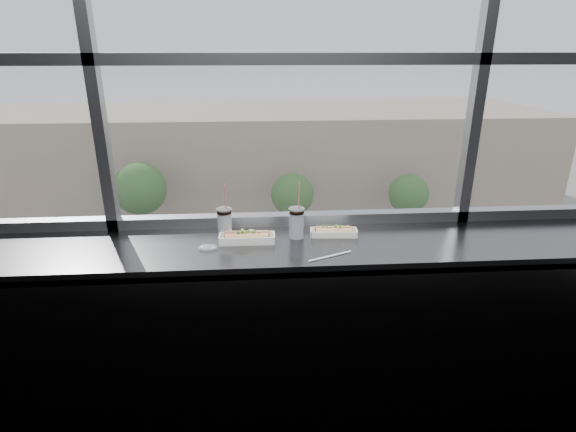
{
  "coord_description": "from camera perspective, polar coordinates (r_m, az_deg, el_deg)",
  "views": [
    {
      "loc": [
        -0.19,
        -0.91,
        2.05
      ],
      "look_at": [
        -0.04,
        1.23,
        1.25
      ],
      "focal_mm": 28.0,
      "sensor_mm": 36.0,
      "label": 1
    }
  ],
  "objects": [
    {
      "name": "wall_back_lower",
      "position": [
        2.84,
        0.43,
        -11.31
      ],
      "size": [
        6.0,
        0.0,
        6.0
      ],
      "primitive_type": "plane",
      "rotation": [
        1.57,
        0.0,
        0.0
      ],
      "color": "black",
      "rests_on": "ground"
    },
    {
      "name": "counter",
      "position": [
        2.36,
        0.99,
        -4.08
      ],
      "size": [
        6.0,
        0.55,
        0.06
      ],
      "primitive_type": "cube",
      "color": "#5B5B5B",
      "rests_on": "ground"
    },
    {
      "name": "counter_fascia",
      "position": [
        2.41,
        1.46,
        -17.96
      ],
      "size": [
        6.0,
        0.04,
        1.04
      ],
      "primitive_type": "cube",
      "color": "#5B5B5B",
      "rests_on": "ground"
    },
    {
      "name": "hotdog_tray_left",
      "position": [
        2.35,
        -5.23,
        -2.68
      ],
      "size": [
        0.29,
        0.1,
        0.07
      ],
      "rotation": [
        0.0,
        0.0,
        -0.01
      ],
      "color": "white",
      "rests_on": "counter"
    },
    {
      "name": "hotdog_tray_right",
      "position": [
        2.43,
        5.83,
        -1.96
      ],
      "size": [
        0.26,
        0.1,
        0.06
      ],
      "rotation": [
        0.0,
        0.0,
        -0.07
      ],
      "color": "white",
      "rests_on": "counter"
    },
    {
      "name": "soda_cup_left",
      "position": [
        2.41,
        -8.05,
        -0.65
      ],
      "size": [
        0.08,
        0.08,
        0.3
      ],
      "color": "white",
      "rests_on": "counter"
    },
    {
      "name": "soda_cup_right",
      "position": [
        2.38,
        1.09,
        -0.68
      ],
      "size": [
        0.09,
        0.09,
        0.31
      ],
      "color": "white",
      "rests_on": "counter"
    },
    {
      "name": "loose_straw",
      "position": [
        2.2,
        5.38,
        -5.1
      ],
      "size": [
        0.22,
        0.1,
        0.01
      ],
      "primitive_type": "cylinder",
      "rotation": [
        0.0,
        1.57,
        0.4
      ],
      "color": "white",
      "rests_on": "counter"
    },
    {
      "name": "wrapper",
      "position": [
        2.3,
        -10.18,
        -3.91
      ],
      "size": [
        0.1,
        0.07,
        0.02
      ],
      "primitive_type": "ellipsoid",
      "color": "silver",
      "rests_on": "counter"
    },
    {
      "name": "plaza_ground",
      "position": [
        47.73,
        -3.68,
        4.65
      ],
      "size": [
        120.0,
        120.0,
        0.0
      ],
      "primitive_type": "plane",
      "color": "gray",
      "rests_on": "ground"
    },
    {
      "name": "street_asphalt",
      "position": [
        25.92,
        -3.12,
        -9.63
      ],
      "size": [
        80.0,
        10.0,
        0.06
      ],
      "primitive_type": "cube",
      "color": "black",
      "rests_on": "plaza_ground"
    },
    {
      "name": "far_sidewalk",
      "position": [
        33.08,
        -3.4,
        -2.67
      ],
      "size": [
        80.0,
        6.0,
        0.04
      ],
      "primitive_type": "cube",
      "color": "gray",
      "rests_on": "plaza_ground"
    },
    {
      "name": "far_building",
      "position": [
        41.41,
        -3.72,
        7.89
      ],
      "size": [
        50.0,
        14.0,
        8.0
      ],
      "primitive_type": "cube",
      "color": "tan",
      "rests_on": "plaza_ground"
    },
    {
      "name": "car_near_b",
      "position": [
        23.05,
        -21.18,
        -12.58
      ],
      "size": [
        2.41,
        5.57,
        1.84
      ],
      "primitive_type": "imported",
      "rotation": [
        0.0,
        0.0,
        1.55
      ],
      "color": "black",
      "rests_on": "street_asphalt"
    },
    {
      "name": "car_near_e",
      "position": [
        25.16,
        26.36,
        -10.09
      ],
      "size": [
        3.36,
        6.66,
        2.13
      ],
      "primitive_type": "imported",
      "rotation": [
        0.0,
        0.0,
        1.46
      ],
      "color": "#2522A8",
      "rests_on": "street_asphalt"
    },
    {
      "name": "car_far_c",
      "position": [
        32.11,
        21.66,
        -3.01
      ],
      "size": [
        2.92,
        5.89,
        1.89
      ],
      "primitive_type": "imported",
      "rotation": [
        0.0,
        0.0,
        1.47
      ],
      "color": "white",
      "rests_on": "street_asphalt"
    },
    {
      "name": "car_near_c",
      "position": [
        22.02,
        -2.08,
        -12.69
      ],
      "size": [
        2.61,
        5.66,
        1.85
      ],
      "primitive_type": "imported",
      "rotation": [
        0.0,
        0.0,
        1.51
      ],
      "color": "maroon",
      "rests_on": "street_asphalt"
    },
    {
      "name": "car_near_d",
      "position": [
        23.0,
        14.06,
        -11.6
      ],
      "size": [
        2.8,
        6.04,
        1.97
      ],
      "primitive_type": "imported",
      "rotation": [
        0.0,
        0.0,
        1.63
      ],
      "color": "beige",
      "rests_on": "street_asphalt"
    },
    {
      "name": "car_far_b",
      "position": [
        29.23,
        3.13,
        -3.79
      ],
      "size": [
        2.4,
        5.75,
        1.91
      ],
      "primitive_type": "imported",
      "rotation": [
        0.0,
        0.0,
        1.57
      ],
      "color": "#9C4828",
      "rests_on": "street_asphalt"
    },
    {
      "name": "car_far_a",
      "position": [
        30.49,
        -21.58,
        -4.24
      ],
      "size": [
        3.07,
        5.94,
        1.89
      ],
      "primitive_type": "imported",
      "rotation": [
        0.0,
        0.0,
        1.7
      ],
      "color": "black",
      "rests_on": "street_asphalt"
    },
    {
      "name": "pedestrian_c",
      "position": [
        31.98,
        4.01,
        -1.55
      ],
      "size": [
        0.67,
        0.89,
        2.01
      ],
      "primitive_type": "imported",
      "rotation": [
        0.0,
        0.0,
        1.57
      ],
      "color": "#66605B",
      "rests_on": "far_sidewalk"
    },
    {
      "name": "pedestrian_d",
      "position": [
        34.2,
        14.89,
        -0.59
      ],
      "size": [
        0.72,
        0.96,
        2.15
      ],
      "primitive_type": "imported",
      "rotation": [
        0.0,
        0.0,
        1.57
      ],
      "color": "#66605B",
      "rests_on": "far_sidewalk"
    },
    {
      "name": "tree_left",
      "position": [
        32.78,
        -18.28,
        3.28
      ],
      "size": [
        3.67,
        3.67,
        5.74
      ],
      "color": "#47382B",
      "rests_on": "far_sidewalk"
    },
    {
      "name": "tree_center",
      "position": [
        32.04,
        0.55,
        2.75
      ],
      "size": [
        3.07,
        3.07,
        4.8
      ],
      "color": "#47382B",
      "rests_on": "far_sidewalk"
    },
    {
      "name": "tree_right",
      "position": [
        33.81,
        15.05,
        2.74
      ],
      "size": [
        2.93,
        2.93,
        4.58
      ],
      "color": "#47382B",
      "rests_on": "far_sidewalk"
    }
  ]
}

